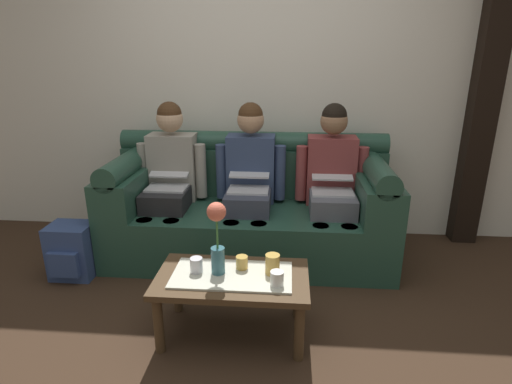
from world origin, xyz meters
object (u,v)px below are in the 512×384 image
at_px(coffee_table, 232,284).
at_px(cup_near_left, 196,265).
at_px(couch, 250,210).
at_px(cup_far_center, 277,278).
at_px(backpack_left, 72,251).
at_px(person_right, 332,178).
at_px(cup_near_right, 242,262).
at_px(person_middle, 250,176).
at_px(flower_vase, 217,234).
at_px(person_left, 170,174).
at_px(cup_far_left, 273,264).

relative_size(coffee_table, cup_near_left, 10.00).
relative_size(couch, cup_near_left, 25.46).
distance_m(cup_far_center, backpack_left, 1.67).
bearing_deg(person_right, backpack_left, -165.34).
xyz_separation_m(couch, cup_near_right, (0.05, -0.99, 0.06)).
distance_m(person_right, cup_far_center, 1.24).
bearing_deg(coffee_table, cup_far_center, -20.53).
bearing_deg(person_middle, cup_near_right, -87.19).
relative_size(coffee_table, cup_near_right, 11.38).
distance_m(person_middle, cup_far_center, 1.20).
relative_size(flower_vase, backpack_left, 1.05).
height_order(couch, person_right, person_right).
distance_m(person_middle, backpack_left, 1.43).
xyz_separation_m(couch, coffee_table, (-0.00, -1.06, -0.04)).
bearing_deg(person_left, backpack_left, -141.26).
distance_m(couch, coffee_table, 1.06).
xyz_separation_m(couch, flower_vase, (-0.08, -1.05, 0.26)).
relative_size(person_right, cup_near_left, 14.11).
bearing_deg(backpack_left, person_left, 38.74).
distance_m(couch, cup_far_left, 1.06).
relative_size(cup_far_center, cup_far_left, 0.70).
relative_size(person_left, person_right, 1.00).
relative_size(cup_near_left, cup_far_left, 0.74).
xyz_separation_m(person_left, person_middle, (0.64, -0.00, 0.00)).
bearing_deg(cup_near_left, backpack_left, 152.44).
bearing_deg(backpack_left, couch, 21.68).
bearing_deg(person_right, person_middle, -179.99).
bearing_deg(person_right, cup_far_center, -108.44).
relative_size(cup_near_right, backpack_left, 0.19).
bearing_deg(backpack_left, coffee_table, -23.92).
bearing_deg(cup_far_left, flower_vase, -176.70).
xyz_separation_m(flower_vase, cup_near_left, (-0.13, 0.00, -0.20)).
xyz_separation_m(flower_vase, cup_near_right, (0.13, 0.06, -0.20)).
height_order(cup_near_right, cup_far_left, cup_far_left).
distance_m(person_middle, cup_near_right, 1.02).
height_order(person_left, flower_vase, person_left).
bearing_deg(coffee_table, person_right, 58.77).
height_order(person_right, cup_far_left, person_right).
bearing_deg(person_left, flower_vase, -61.85).
bearing_deg(flower_vase, person_middle, 85.66).
bearing_deg(cup_far_center, person_left, 127.89).
relative_size(couch, person_middle, 1.80).
bearing_deg(person_right, cup_far_left, -111.86).
xyz_separation_m(person_left, cup_near_left, (0.44, -1.05, -0.22)).
bearing_deg(flower_vase, cup_far_center, -17.23).
bearing_deg(cup_far_left, person_right, 68.14).
height_order(coffee_table, cup_far_center, cup_far_center).
bearing_deg(coffee_table, backpack_left, 156.08).
distance_m(couch, flower_vase, 1.09).
distance_m(cup_far_center, cup_far_left, 0.13).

